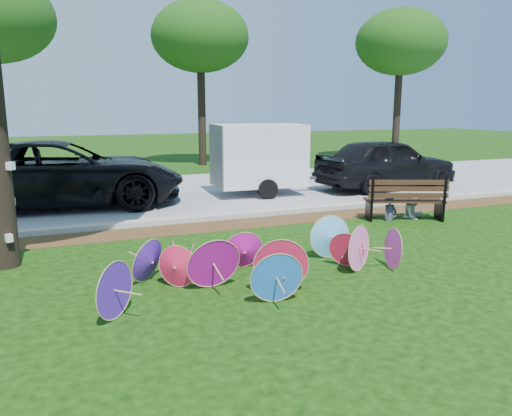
{
  "coord_description": "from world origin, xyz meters",
  "views": [
    {
      "loc": [
        -2.74,
        -6.16,
        2.68
      ],
      "look_at": [
        0.5,
        2.0,
        0.9
      ],
      "focal_mm": 35.0,
      "sensor_mm": 36.0,
      "label": 1
    }
  ],
  "objects_px": {
    "dark_pickup": "(386,163)",
    "cargo_trailer": "(259,155)",
    "person_right": "(415,192)",
    "parasol_pile": "(260,259)",
    "person_left": "(391,196)",
    "park_bench": "(404,199)",
    "black_van": "(62,174)"
  },
  "relations": [
    {
      "from": "black_van",
      "to": "dark_pickup",
      "type": "height_order",
      "value": "black_van"
    },
    {
      "from": "black_van",
      "to": "park_bench",
      "type": "bearing_deg",
      "value": -116.3
    },
    {
      "from": "black_van",
      "to": "park_bench",
      "type": "height_order",
      "value": "black_van"
    },
    {
      "from": "park_bench",
      "to": "person_right",
      "type": "distance_m",
      "value": 0.38
    },
    {
      "from": "cargo_trailer",
      "to": "person_right",
      "type": "height_order",
      "value": "cargo_trailer"
    },
    {
      "from": "person_left",
      "to": "person_right",
      "type": "height_order",
      "value": "person_right"
    },
    {
      "from": "parasol_pile",
      "to": "person_right",
      "type": "height_order",
      "value": "person_right"
    },
    {
      "from": "black_van",
      "to": "person_left",
      "type": "xyz_separation_m",
      "value": [
        7.28,
        -4.67,
        -0.32
      ]
    },
    {
      "from": "cargo_trailer",
      "to": "person_left",
      "type": "distance_m",
      "value": 4.8
    },
    {
      "from": "parasol_pile",
      "to": "cargo_trailer",
      "type": "height_order",
      "value": "cargo_trailer"
    },
    {
      "from": "parasol_pile",
      "to": "black_van",
      "type": "xyz_separation_m",
      "value": [
        -2.72,
        7.55,
        0.53
      ]
    },
    {
      "from": "park_bench",
      "to": "person_left",
      "type": "distance_m",
      "value": 0.36
    },
    {
      "from": "black_van",
      "to": "person_left",
      "type": "bearing_deg",
      "value": -117.24
    },
    {
      "from": "person_left",
      "to": "person_right",
      "type": "relative_size",
      "value": 0.92
    },
    {
      "from": "black_van",
      "to": "dark_pickup",
      "type": "relative_size",
      "value": 1.31
    },
    {
      "from": "cargo_trailer",
      "to": "person_left",
      "type": "xyz_separation_m",
      "value": [
        1.61,
        -4.47,
        -0.65
      ]
    },
    {
      "from": "dark_pickup",
      "to": "cargo_trailer",
      "type": "distance_m",
      "value": 4.44
    },
    {
      "from": "dark_pickup",
      "to": "park_bench",
      "type": "bearing_deg",
      "value": 143.79
    },
    {
      "from": "parasol_pile",
      "to": "person_right",
      "type": "xyz_separation_m",
      "value": [
        5.26,
        2.88,
        0.27
      ]
    },
    {
      "from": "person_left",
      "to": "park_bench",
      "type": "bearing_deg",
      "value": -20.99
    },
    {
      "from": "dark_pickup",
      "to": "park_bench",
      "type": "relative_size",
      "value": 2.59
    },
    {
      "from": "dark_pickup",
      "to": "person_right",
      "type": "xyz_separation_m",
      "value": [
        -2.08,
        -4.03,
        -0.21
      ]
    },
    {
      "from": "dark_pickup",
      "to": "person_left",
      "type": "xyz_separation_m",
      "value": [
        -2.78,
        -4.03,
        -0.26
      ]
    },
    {
      "from": "parasol_pile",
      "to": "person_left",
      "type": "height_order",
      "value": "person_left"
    },
    {
      "from": "dark_pickup",
      "to": "black_van",
      "type": "bearing_deg",
      "value": 80.99
    },
    {
      "from": "cargo_trailer",
      "to": "park_bench",
      "type": "xyz_separation_m",
      "value": [
        1.96,
        -4.52,
        -0.74
      ]
    },
    {
      "from": "parasol_pile",
      "to": "person_right",
      "type": "relative_size",
      "value": 4.02
    },
    {
      "from": "black_van",
      "to": "person_right",
      "type": "relative_size",
      "value": 5.09
    },
    {
      "from": "dark_pickup",
      "to": "cargo_trailer",
      "type": "height_order",
      "value": "cargo_trailer"
    },
    {
      "from": "dark_pickup",
      "to": "person_right",
      "type": "bearing_deg",
      "value": 147.27
    },
    {
      "from": "person_right",
      "to": "park_bench",
      "type": "bearing_deg",
      "value": 177.89
    },
    {
      "from": "black_van",
      "to": "park_bench",
      "type": "relative_size",
      "value": 3.39
    }
  ]
}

